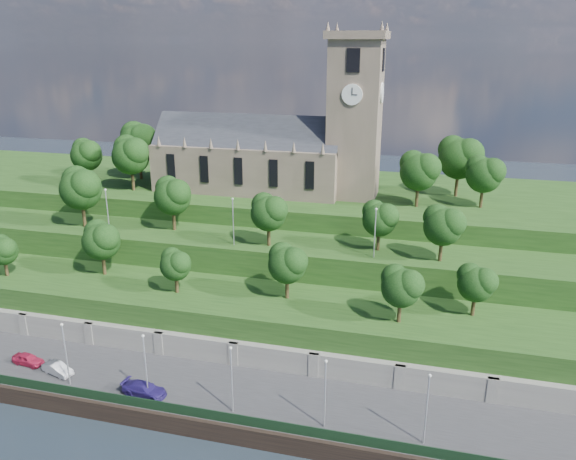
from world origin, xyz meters
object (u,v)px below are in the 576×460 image
(car_left, at_px, (28,359))
(car_middle, at_px, (58,369))
(car_right, at_px, (144,389))
(church, at_px, (276,148))

(car_left, relative_size, car_middle, 0.98)
(car_middle, distance_m, car_right, 12.14)
(car_middle, xyz_separation_m, car_right, (12.08, -1.23, 0.07))
(car_middle, bearing_deg, church, -4.62)
(church, relative_size, car_left, 9.50)
(car_right, bearing_deg, car_middle, 89.66)
(car_right, bearing_deg, car_left, 88.20)
(church, height_order, car_middle, church)
(car_middle, height_order, car_right, car_right)
(church, relative_size, car_right, 7.46)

